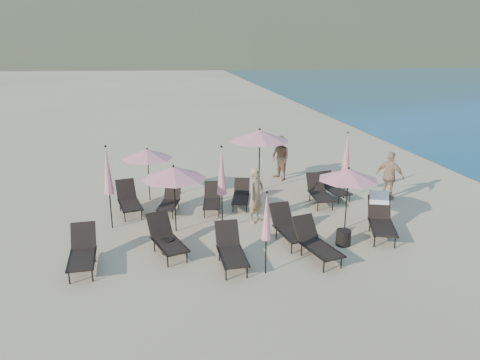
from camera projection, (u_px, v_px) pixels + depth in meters
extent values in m
plane|color=#D6BA8C|center=(282.00, 250.00, 13.51)|extent=(800.00, 800.00, 0.00)
cone|color=brown|center=(244.00, 0.00, 297.64)|extent=(690.00, 690.00, 55.00)
cone|color=brown|center=(404.00, 22.00, 353.07)|extent=(280.00, 280.00, 32.00)
cube|color=beige|center=(75.00, 14.00, 290.23)|extent=(18.00, 16.00, 38.00)
cube|color=black|center=(82.00, 260.00, 12.13)|extent=(0.71, 1.30, 0.05)
cube|color=black|center=(83.00, 236.00, 12.83)|extent=(0.68, 0.51, 0.66)
cylinder|color=black|center=(69.00, 277.00, 11.63)|extent=(0.04, 0.04, 0.36)
cylinder|color=black|center=(74.00, 258.00, 12.65)|extent=(0.04, 0.04, 0.36)
cylinder|color=black|center=(92.00, 275.00, 11.75)|extent=(0.04, 0.04, 0.36)
cylinder|color=black|center=(95.00, 256.00, 12.77)|extent=(0.04, 0.04, 0.36)
cube|color=black|center=(69.00, 260.00, 12.10)|extent=(0.10, 1.44, 0.04)
cube|color=black|center=(95.00, 257.00, 12.24)|extent=(0.10, 1.44, 0.04)
cube|color=black|center=(170.00, 245.00, 12.98)|extent=(1.01, 1.41, 0.05)
cube|color=black|center=(159.00, 224.00, 13.60)|extent=(0.77, 0.66, 0.66)
cylinder|color=black|center=(168.00, 261.00, 12.47)|extent=(0.04, 0.04, 0.36)
cylinder|color=black|center=(154.00, 246.00, 13.38)|extent=(0.04, 0.04, 0.36)
cylinder|color=black|center=(187.00, 257.00, 12.72)|extent=(0.04, 0.04, 0.36)
cylinder|color=black|center=(173.00, 242.00, 13.63)|extent=(0.04, 0.04, 0.36)
cube|color=black|center=(159.00, 246.00, 12.88)|extent=(0.47, 1.38, 0.04)
cube|color=black|center=(180.00, 242.00, 13.17)|extent=(0.47, 1.38, 0.04)
cube|color=black|center=(233.00, 257.00, 12.30)|extent=(0.66, 1.26, 0.05)
cube|color=black|center=(227.00, 233.00, 13.00)|extent=(0.65, 0.48, 0.65)
cylinder|color=black|center=(226.00, 274.00, 11.81)|extent=(0.04, 0.04, 0.36)
cylinder|color=black|center=(219.00, 255.00, 12.82)|extent=(0.04, 0.04, 0.36)
cylinder|color=black|center=(247.00, 272.00, 11.91)|extent=(0.04, 0.04, 0.36)
cylinder|color=black|center=(239.00, 253.00, 12.93)|extent=(0.04, 0.04, 0.36)
cube|color=black|center=(221.00, 257.00, 12.28)|extent=(0.05, 1.42, 0.04)
cube|color=black|center=(244.00, 255.00, 12.40)|extent=(0.05, 1.42, 0.04)
cube|color=black|center=(322.00, 250.00, 12.70)|extent=(0.94, 1.40, 0.05)
cube|color=black|center=(305.00, 228.00, 13.35)|extent=(0.75, 0.62, 0.66)
cylinder|color=black|center=(324.00, 266.00, 12.18)|extent=(0.04, 0.04, 0.36)
cylinder|color=black|center=(302.00, 250.00, 13.14)|extent=(0.04, 0.04, 0.36)
cylinder|color=black|center=(341.00, 262.00, 12.40)|extent=(0.04, 0.04, 0.36)
cylinder|color=black|center=(318.00, 246.00, 13.36)|extent=(0.04, 0.04, 0.36)
cube|color=black|center=(310.00, 251.00, 12.62)|extent=(0.37, 1.41, 0.04)
cube|color=black|center=(330.00, 246.00, 12.87)|extent=(0.37, 1.41, 0.04)
cube|color=black|center=(293.00, 234.00, 13.74)|extent=(0.82, 1.34, 0.05)
cube|color=black|center=(281.00, 214.00, 14.41)|extent=(0.71, 0.56, 0.65)
cylinder|color=black|center=(292.00, 248.00, 13.24)|extent=(0.04, 0.04, 0.36)
cylinder|color=black|center=(276.00, 234.00, 14.21)|extent=(0.04, 0.04, 0.36)
cylinder|color=black|center=(309.00, 245.00, 13.41)|extent=(0.04, 0.04, 0.36)
cylinder|color=black|center=(293.00, 231.00, 14.39)|extent=(0.04, 0.04, 0.36)
cube|color=black|center=(282.00, 234.00, 13.69)|extent=(0.24, 1.41, 0.04)
cube|color=black|center=(301.00, 231.00, 13.89)|extent=(0.24, 1.41, 0.04)
cube|color=black|center=(383.00, 228.00, 14.10)|extent=(1.09, 1.49, 0.06)
cube|color=black|center=(379.00, 207.00, 14.86)|extent=(0.82, 0.70, 0.69)
cylinder|color=black|center=(375.00, 241.00, 13.67)|extent=(0.04, 0.04, 0.38)
cylinder|color=black|center=(370.00, 226.00, 14.76)|extent=(0.04, 0.04, 0.38)
cylinder|color=black|center=(395.00, 242.00, 13.59)|extent=(0.04, 0.04, 0.38)
cylinder|color=black|center=(389.00, 227.00, 14.68)|extent=(0.04, 0.04, 0.38)
cube|color=black|center=(371.00, 226.00, 14.19)|extent=(0.53, 1.44, 0.04)
cube|color=black|center=(394.00, 227.00, 14.11)|extent=(0.53, 1.44, 0.04)
cube|color=white|center=(379.00, 198.00, 14.93)|extent=(0.67, 0.49, 0.42)
cube|color=black|center=(130.00, 205.00, 16.03)|extent=(0.89, 1.38, 0.05)
cube|color=black|center=(126.00, 189.00, 16.70)|extent=(0.74, 0.60, 0.66)
cylinder|color=black|center=(125.00, 217.00, 15.51)|extent=(0.04, 0.04, 0.36)
cylinder|color=black|center=(120.00, 206.00, 16.49)|extent=(0.04, 0.04, 0.36)
cylinder|color=black|center=(142.00, 215.00, 15.71)|extent=(0.04, 0.04, 0.36)
cylinder|color=black|center=(136.00, 204.00, 16.68)|extent=(0.04, 0.04, 0.36)
cube|color=black|center=(121.00, 206.00, 15.96)|extent=(0.31, 1.43, 0.04)
cube|color=black|center=(139.00, 203.00, 16.18)|extent=(0.31, 1.43, 0.04)
cube|color=black|center=(168.00, 205.00, 16.17)|extent=(0.86, 1.23, 0.05)
cube|color=black|center=(173.00, 191.00, 16.80)|extent=(0.67, 0.56, 0.58)
cylinder|color=black|center=(158.00, 214.00, 15.79)|extent=(0.03, 0.03, 0.32)
cylinder|color=black|center=(165.00, 205.00, 16.70)|extent=(0.03, 0.03, 0.32)
cylinder|color=black|center=(173.00, 215.00, 15.76)|extent=(0.03, 0.03, 0.32)
cylinder|color=black|center=(178.00, 205.00, 16.67)|extent=(0.03, 0.03, 0.32)
cube|color=black|center=(161.00, 204.00, 16.23)|extent=(0.37, 1.22, 0.04)
cube|color=black|center=(177.00, 205.00, 16.19)|extent=(0.37, 1.22, 0.04)
cube|color=black|center=(212.00, 204.00, 16.27)|extent=(0.76, 1.20, 0.05)
cube|color=black|center=(212.00, 190.00, 16.91)|extent=(0.64, 0.51, 0.58)
cylinder|color=black|center=(204.00, 214.00, 15.87)|extent=(0.03, 0.03, 0.32)
cylinder|color=black|center=(206.00, 204.00, 16.79)|extent=(0.03, 0.03, 0.32)
cylinder|color=black|center=(219.00, 213.00, 15.88)|extent=(0.03, 0.03, 0.32)
cylinder|color=black|center=(219.00, 204.00, 16.80)|extent=(0.03, 0.03, 0.32)
cube|color=black|center=(204.00, 203.00, 16.31)|extent=(0.25, 1.25, 0.04)
cube|color=black|center=(220.00, 203.00, 16.32)|extent=(0.25, 1.25, 0.04)
cube|color=black|center=(241.00, 200.00, 16.75)|extent=(0.83, 1.20, 0.05)
cube|color=black|center=(242.00, 186.00, 17.37)|extent=(0.65, 0.55, 0.56)
cylinder|color=black|center=(233.00, 208.00, 16.38)|extent=(0.03, 0.03, 0.31)
cylinder|color=black|center=(235.00, 199.00, 17.27)|extent=(0.03, 0.03, 0.31)
cylinder|color=black|center=(246.00, 208.00, 16.34)|extent=(0.03, 0.03, 0.31)
cylinder|color=black|center=(248.00, 199.00, 17.24)|extent=(0.03, 0.03, 0.31)
cube|color=black|center=(233.00, 199.00, 16.80)|extent=(0.35, 1.20, 0.04)
cube|color=black|center=(248.00, 199.00, 16.77)|extent=(0.35, 1.20, 0.04)
cube|color=black|center=(321.00, 196.00, 16.94)|extent=(0.72, 1.28, 0.05)
cube|color=black|center=(315.00, 182.00, 17.64)|extent=(0.67, 0.51, 0.64)
cylinder|color=black|center=(318.00, 207.00, 16.47)|extent=(0.04, 0.04, 0.35)
cylinder|color=black|center=(310.00, 197.00, 17.48)|extent=(0.04, 0.04, 0.35)
cylinder|color=black|center=(333.00, 206.00, 16.53)|extent=(0.04, 0.04, 0.35)
cylinder|color=black|center=(324.00, 196.00, 17.54)|extent=(0.04, 0.04, 0.35)
cube|color=black|center=(313.00, 196.00, 16.95)|extent=(0.14, 1.39, 0.04)
cube|color=black|center=(329.00, 195.00, 17.02)|extent=(0.14, 1.39, 0.04)
cube|color=black|center=(337.00, 191.00, 17.62)|extent=(0.78, 1.20, 0.05)
cube|color=black|center=(327.00, 179.00, 18.20)|extent=(0.64, 0.52, 0.57)
cylinder|color=black|center=(338.00, 200.00, 17.18)|extent=(0.03, 0.03, 0.31)
cylinder|color=black|center=(324.00, 192.00, 18.02)|extent=(0.03, 0.03, 0.31)
cylinder|color=black|center=(349.00, 198.00, 17.35)|extent=(0.03, 0.03, 0.31)
cylinder|color=black|center=(335.00, 191.00, 18.19)|extent=(0.03, 0.03, 0.31)
cube|color=black|center=(330.00, 192.00, 17.56)|extent=(0.28, 1.23, 0.04)
cube|color=black|center=(343.00, 190.00, 17.76)|extent=(0.28, 1.23, 0.04)
cylinder|color=black|center=(175.00, 201.00, 14.55)|extent=(0.04, 0.04, 2.03)
cone|color=pink|center=(174.00, 173.00, 14.28)|extent=(2.03, 2.03, 0.37)
sphere|color=black|center=(173.00, 166.00, 14.22)|extent=(0.08, 0.08, 0.08)
cylinder|color=black|center=(347.00, 200.00, 14.78)|extent=(0.04, 0.04, 1.90)
cone|color=pink|center=(348.00, 174.00, 14.53)|extent=(1.90, 1.90, 0.34)
sphere|color=black|center=(349.00, 168.00, 14.47)|extent=(0.07, 0.07, 0.07)
cylinder|color=black|center=(149.00, 176.00, 17.40)|extent=(0.04, 0.04, 1.87)
cone|color=pink|center=(147.00, 154.00, 17.15)|extent=(1.87, 1.87, 0.34)
sphere|color=black|center=(147.00, 149.00, 17.09)|extent=(0.07, 0.07, 0.07)
cylinder|color=black|center=(259.00, 162.00, 18.42)|extent=(0.05, 0.05, 2.35)
cone|color=pink|center=(260.00, 135.00, 18.10)|extent=(2.35, 2.35, 0.43)
sphere|color=black|center=(260.00, 129.00, 18.03)|extent=(0.09, 0.09, 0.09)
cylinder|color=black|center=(266.00, 256.00, 12.07)|extent=(0.04, 0.04, 0.97)
cone|color=pink|center=(266.00, 216.00, 11.75)|extent=(0.26, 0.26, 1.24)
sphere|color=black|center=(267.00, 192.00, 11.56)|extent=(0.06, 0.06, 0.06)
cylinder|color=black|center=(345.00, 184.00, 17.71)|extent=(0.04, 0.04, 1.11)
cone|color=pink|center=(347.00, 152.00, 17.34)|extent=(0.30, 0.30, 1.41)
sphere|color=black|center=(348.00, 132.00, 17.12)|extent=(0.07, 0.07, 0.07)
cylinder|color=black|center=(111.00, 211.00, 14.92)|extent=(0.04, 0.04, 1.17)
cone|color=pink|center=(108.00, 171.00, 14.52)|extent=(0.32, 0.32, 1.49)
sphere|color=black|center=(105.00, 146.00, 14.29)|extent=(0.07, 0.07, 0.07)
cylinder|color=black|center=(222.00, 211.00, 14.88)|extent=(0.04, 0.04, 1.17)
cone|color=pink|center=(222.00, 171.00, 14.49)|extent=(0.32, 0.32, 1.49)
sphere|color=black|center=(221.00, 147.00, 14.26)|extent=(0.07, 0.07, 0.07)
cylinder|color=black|center=(168.00, 246.00, 13.27)|extent=(0.35, 0.35, 0.43)
cylinder|color=black|center=(343.00, 238.00, 13.79)|extent=(0.44, 0.44, 0.47)
imported|color=#A58159|center=(256.00, 195.00, 15.31)|extent=(0.81, 0.79, 1.87)
imported|color=#A47655|center=(280.00, 158.00, 19.91)|extent=(1.00, 1.11, 1.89)
imported|color=tan|center=(390.00, 176.00, 17.47)|extent=(1.02, 1.12, 1.84)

